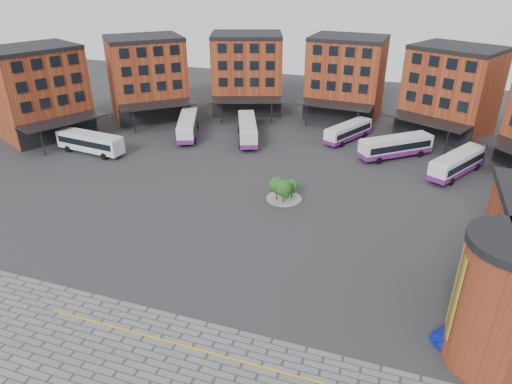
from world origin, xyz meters
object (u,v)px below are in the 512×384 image
(blue_car, at_px, (462,351))
(bus_f, at_px, (458,163))
(bus_a, at_px, (90,141))
(bus_d, at_px, (348,131))
(bus_e, at_px, (396,146))
(bus_c, at_px, (247,129))
(tree_island, at_px, (283,188))
(bus_b, at_px, (188,126))

(blue_car, bearing_deg, bus_f, 38.45)
(bus_a, bearing_deg, bus_f, -73.41)
(bus_d, distance_m, bus_e, 9.33)
(bus_c, bearing_deg, bus_a, -169.73)
(tree_island, height_order, blue_car, tree_island)
(bus_c, bearing_deg, bus_d, -4.10)
(bus_b, relative_size, bus_e, 1.13)
(tree_island, distance_m, bus_e, 22.44)
(tree_island, xyz_separation_m, bus_e, (12.12, 18.88, 0.04))
(bus_c, bearing_deg, blue_car, -73.59)
(tree_island, relative_size, bus_d, 0.43)
(bus_b, distance_m, bus_e, 33.78)
(tree_island, xyz_separation_m, bus_f, (20.56, 15.15, 0.01))
(bus_e, bearing_deg, bus_f, 26.39)
(tree_island, xyz_separation_m, blue_car, (19.41, -19.88, -0.96))
(bus_b, bearing_deg, tree_island, -61.01)
(tree_island, relative_size, bus_b, 0.37)
(tree_island, distance_m, bus_c, 22.04)
(bus_e, distance_m, bus_f, 9.23)
(tree_island, bearing_deg, blue_car, -45.69)
(bus_b, bearing_deg, bus_c, -14.55)
(blue_car, bearing_deg, bus_a, 104.07)
(bus_c, xyz_separation_m, bus_d, (15.73, 5.12, -0.28))
(bus_b, height_order, bus_e, bus_b)
(bus_e, bearing_deg, tree_island, -72.44)
(bus_d, xyz_separation_m, bus_e, (7.82, -5.08, 0.21))
(bus_d, distance_m, bus_f, 18.50)
(tree_island, distance_m, bus_a, 32.76)
(blue_car, bearing_deg, tree_island, 84.65)
(bus_c, bearing_deg, bus_f, -28.71)
(tree_island, xyz_separation_m, bus_d, (4.30, 23.96, -0.17))
(bus_c, bearing_deg, bus_e, -22.03)
(bus_a, xyz_separation_m, bus_d, (36.57, 18.34, -0.33))
(bus_a, relative_size, bus_b, 0.96)
(bus_d, bearing_deg, blue_car, -44.31)
(bus_c, relative_size, bus_d, 1.20)
(bus_b, xyz_separation_m, blue_car, (41.05, -37.38, -1.04))
(tree_island, bearing_deg, bus_e, 57.31)
(tree_island, relative_size, bus_c, 0.36)
(bus_a, bearing_deg, blue_car, -109.90)
(bus_a, xyz_separation_m, bus_b, (10.64, 11.88, -0.08))
(tree_island, bearing_deg, bus_f, 36.39)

